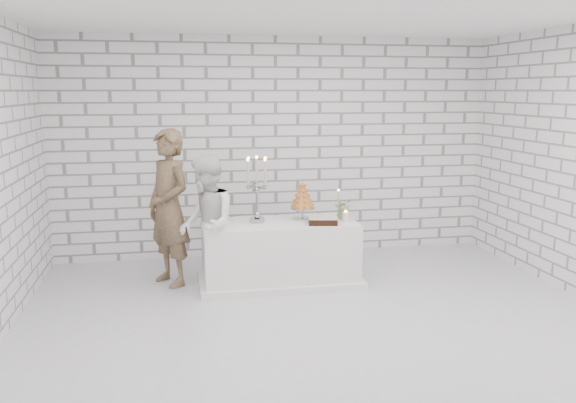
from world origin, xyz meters
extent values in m
cube|color=silver|center=(0.00, 0.00, 0.00)|extent=(6.00, 5.00, 0.01)
cube|color=white|center=(0.00, 0.00, 3.00)|extent=(6.00, 5.00, 0.01)
cube|color=white|center=(0.00, 2.50, 1.50)|extent=(6.00, 0.01, 3.00)
cube|color=white|center=(0.00, -2.50, 1.50)|extent=(6.00, 0.01, 3.00)
cube|color=white|center=(-0.18, 1.16, 0.38)|extent=(1.80, 0.80, 0.75)
imported|color=#4E3D2B|center=(-1.46, 1.40, 0.92)|extent=(0.74, 0.81, 1.85)
imported|color=white|center=(-1.05, 0.99, 0.79)|extent=(0.63, 0.79, 1.58)
cube|color=black|center=(0.29, 0.96, 0.79)|extent=(0.37, 0.29, 0.08)
cylinder|color=white|center=(0.58, 1.02, 0.81)|extent=(0.10, 0.10, 0.12)
cylinder|color=#C3B399|center=(0.58, 1.33, 0.91)|extent=(0.06, 0.06, 0.32)
imported|color=#47753E|center=(0.60, 1.18, 0.87)|extent=(0.27, 0.26, 0.24)
camera|label=1|loc=(-1.38, -5.57, 2.28)|focal=37.06mm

